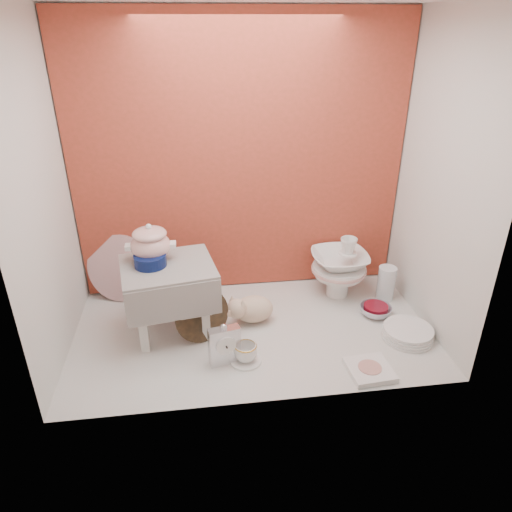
{
  "coord_description": "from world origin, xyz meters",
  "views": [
    {
      "loc": [
        -0.25,
        -1.96,
        1.43
      ],
      "look_at": [
        0.02,
        0.02,
        0.42
      ],
      "focal_mm": 32.99,
      "sensor_mm": 36.0,
      "label": 1
    }
  ],
  "objects": [
    {
      "name": "ground",
      "position": [
        0.0,
        0.0,
        0.0
      ],
      "size": [
        1.8,
        1.8,
        0.0
      ],
      "primitive_type": "plane",
      "color": "silver",
      "rests_on": "ground"
    },
    {
      "name": "clear_glass_vase",
      "position": [
        0.79,
        0.21,
        0.1
      ],
      "size": [
        0.11,
        0.11,
        0.2
      ],
      "primitive_type": "cylinder",
      "rotation": [
        0.0,
        0.0,
        -0.15
      ],
      "color": "silver",
      "rests_on": "ground"
    },
    {
      "name": "soup_tureen",
      "position": [
        -0.48,
        0.13,
        0.47
      ],
      "size": [
        0.31,
        0.31,
        0.19
      ],
      "primitive_type": null,
      "rotation": [
        0.0,
        0.0,
        0.44
      ],
      "color": "white",
      "rests_on": "step_stool"
    },
    {
      "name": "porcelain_tower",
      "position": [
        0.53,
        0.29,
        0.18
      ],
      "size": [
        0.31,
        0.31,
        0.36
      ],
      "primitive_type": null,
      "rotation": [
        0.0,
        0.0,
        0.0
      ],
      "color": "white",
      "rests_on": "ground"
    },
    {
      "name": "teacup_saucer",
      "position": [
        -0.06,
        -0.23,
        0.01
      ],
      "size": [
        0.18,
        0.18,
        0.01
      ],
      "primitive_type": "cylinder",
      "rotation": [
        0.0,
        0.0,
        -0.28
      ],
      "color": "white",
      "rests_on": "ground"
    },
    {
      "name": "floral_platter",
      "position": [
        -0.69,
        0.43,
        0.19
      ],
      "size": [
        0.4,
        0.21,
        0.37
      ],
      "primitive_type": null,
      "rotation": [
        0.0,
        0.0,
        -0.25
      ],
      "color": "white",
      "rests_on": "ground"
    },
    {
      "name": "blue_white_vase",
      "position": [
        -0.4,
        0.35,
        0.11
      ],
      "size": [
        0.29,
        0.29,
        0.23
      ],
      "primitive_type": "imported",
      "rotation": [
        0.0,
        0.0,
        -0.42
      ],
      "color": "white",
      "rests_on": "ground"
    },
    {
      "name": "mantel_clock",
      "position": [
        -0.16,
        -0.23,
        0.11
      ],
      "size": [
        0.15,
        0.08,
        0.21
      ],
      "primitive_type": "cube",
      "rotation": [
        0.0,
        0.0,
        0.21
      ],
      "color": "silver",
      "rests_on": "ground"
    },
    {
      "name": "cobalt_bowl",
      "position": [
        -0.48,
        0.07,
        0.41
      ],
      "size": [
        0.19,
        0.19,
        0.06
      ],
      "primitive_type": "cylinder",
      "rotation": [
        0.0,
        0.0,
        -0.24
      ],
      "color": "#091546",
      "rests_on": "step_stool"
    },
    {
      "name": "crystal_bowl",
      "position": [
        0.68,
        0.06,
        0.03
      ],
      "size": [
        0.21,
        0.21,
        0.05
      ],
      "primitive_type": "imported",
      "rotation": [
        0.0,
        0.0,
        -0.31
      ],
      "color": "silver",
      "rests_on": "ground"
    },
    {
      "name": "lacquer_tray",
      "position": [
        -0.25,
        -0.03,
        0.14
      ],
      "size": [
        0.28,
        0.17,
        0.28
      ],
      "primitive_type": null,
      "rotation": [
        0.0,
        0.0,
        0.4
      ],
      "color": "black",
      "rests_on": "ground"
    },
    {
      "name": "gold_rim_teacup",
      "position": [
        -0.06,
        -0.23,
        0.05
      ],
      "size": [
        0.14,
        0.14,
        0.09
      ],
      "primitive_type": "imported",
      "rotation": [
        0.0,
        0.0,
        -0.34
      ],
      "color": "white",
      "rests_on": "teacup_saucer"
    },
    {
      "name": "step_stool",
      "position": [
        -0.4,
        0.06,
        0.19
      ],
      "size": [
        0.49,
        0.44,
        0.38
      ],
      "primitive_type": null,
      "rotation": [
        0.0,
        0.0,
        0.17
      ],
      "color": "silver",
      "rests_on": "ground"
    },
    {
      "name": "dinner_plate_stack",
      "position": [
        0.76,
        -0.16,
        0.03
      ],
      "size": [
        0.27,
        0.27,
        0.06
      ],
      "primitive_type": "cylinder",
      "rotation": [
        0.0,
        0.0,
        -0.07
      ],
      "color": "white",
      "rests_on": "ground"
    },
    {
      "name": "plush_pig",
      "position": [
        0.02,
        0.09,
        0.08
      ],
      "size": [
        0.27,
        0.19,
        0.16
      ],
      "primitive_type": "ellipsoid",
      "rotation": [
        0.0,
        0.0,
        0.02
      ],
      "color": "#CFAE92",
      "rests_on": "ground"
    },
    {
      "name": "lattice_dish",
      "position": [
        0.48,
        -0.38,
        0.01
      ],
      "size": [
        0.21,
        0.21,
        0.03
      ],
      "primitive_type": "cube",
      "rotation": [
        0.0,
        0.0,
        0.08
      ],
      "color": "white",
      "rests_on": "ground"
    },
    {
      "name": "niche_shell",
      "position": [
        0.0,
        0.18,
        0.93
      ],
      "size": [
        1.86,
        1.03,
        1.53
      ],
      "color": "#B73E2D",
      "rests_on": "ground"
    }
  ]
}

